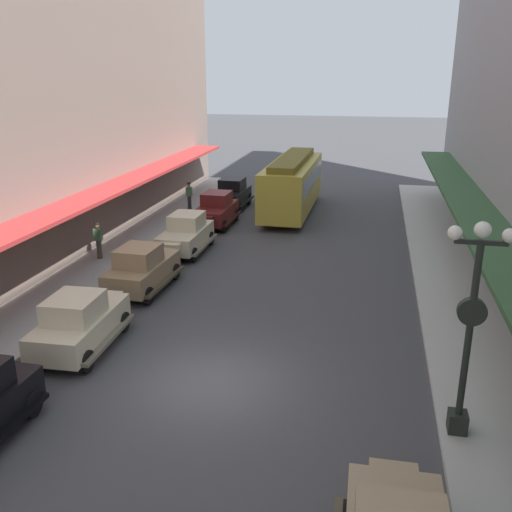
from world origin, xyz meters
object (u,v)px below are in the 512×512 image
at_px(parked_car_4, 232,193).
at_px(fire_hydrant, 67,299).
at_px(streetcar, 292,182).
at_px(parked_car_1, 216,209).
at_px(parked_car_5, 186,233).
at_px(pedestrian_1, 98,240).
at_px(lamp_post_with_clock, 471,322).
at_px(parked_car_0, 79,321).
at_px(parked_car_2, 142,267).
at_px(pedestrian_4, 189,196).

height_order(parked_car_4, fire_hydrant, parked_car_4).
bearing_deg(streetcar, fire_hydrant, -108.63).
xyz_separation_m(parked_car_4, streetcar, (3.98, -0.65, 0.96)).
distance_m(parked_car_4, streetcar, 4.14).
distance_m(parked_car_1, parked_car_5, 5.07).
relative_size(parked_car_4, pedestrian_1, 2.57).
relative_size(parked_car_4, parked_car_5, 1.01).
height_order(parked_car_4, streetcar, streetcar).
height_order(lamp_post_with_clock, fire_hydrant, lamp_post_with_clock).
xyz_separation_m(parked_car_4, fire_hydrant, (-1.64, -17.31, -0.38)).
bearing_deg(parked_car_0, pedestrian_1, 113.11).
xyz_separation_m(parked_car_1, parked_car_5, (-0.06, -5.06, 0.00)).
bearing_deg(pedestrian_1, parked_car_4, 74.35).
bearing_deg(fire_hydrant, pedestrian_1, 106.01).
height_order(parked_car_1, pedestrian_1, parked_car_1).
bearing_deg(parked_car_2, streetcar, 74.19).
bearing_deg(parked_car_0, parked_car_1, 89.77).
bearing_deg(streetcar, lamp_post_with_clock, -71.41).
xyz_separation_m(fire_hydrant, pedestrian_1, (-1.62, 5.66, 0.45)).
distance_m(pedestrian_1, pedestrian_4, 10.04).
bearing_deg(parked_car_1, parked_car_0, -90.23).
relative_size(streetcar, fire_hydrant, 11.73).
xyz_separation_m(streetcar, fire_hydrant, (-5.61, -16.65, -1.34)).
xyz_separation_m(parked_car_4, pedestrian_1, (-3.26, -11.65, 0.07)).
distance_m(parked_car_1, parked_car_2, 10.15).
bearing_deg(streetcar, parked_car_1, -135.40).
height_order(lamp_post_with_clock, pedestrian_1, lamp_post_with_clock).
distance_m(parked_car_1, pedestrian_1, 8.06).
xyz_separation_m(parked_car_5, fire_hydrant, (-1.78, -7.87, -0.38)).
xyz_separation_m(parked_car_1, pedestrian_1, (-3.47, -7.27, 0.07)).
bearing_deg(parked_car_5, streetcar, 66.43).
height_order(parked_car_2, streetcar, streetcar).
xyz_separation_m(parked_car_5, lamp_post_with_clock, (10.97, -12.43, 2.04)).
xyz_separation_m(parked_car_2, streetcar, (3.93, 13.87, 0.96)).
height_order(parked_car_0, parked_car_2, same).
distance_m(parked_car_2, pedestrian_4, 13.08).
xyz_separation_m(parked_car_0, lamp_post_with_clock, (10.97, -2.24, 2.04)).
bearing_deg(parked_car_4, parked_car_2, -89.80).
distance_m(parked_car_2, parked_car_4, 14.52).
relative_size(parked_car_1, parked_car_2, 0.99).
distance_m(parked_car_0, fire_hydrant, 2.95).
relative_size(parked_car_1, pedestrian_1, 2.56).
distance_m(parked_car_1, parked_car_4, 4.38).
relative_size(streetcar, pedestrian_4, 5.76).
bearing_deg(parked_car_2, pedestrian_1, 139.01).
bearing_deg(streetcar, parked_car_4, 170.68).
xyz_separation_m(lamp_post_with_clock, pedestrian_4, (-13.38, 20.22, -1.97)).
bearing_deg(parked_car_4, pedestrian_4, -143.89).
relative_size(parked_car_0, parked_car_1, 1.01).
bearing_deg(parked_car_0, pedestrian_4, 97.65).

